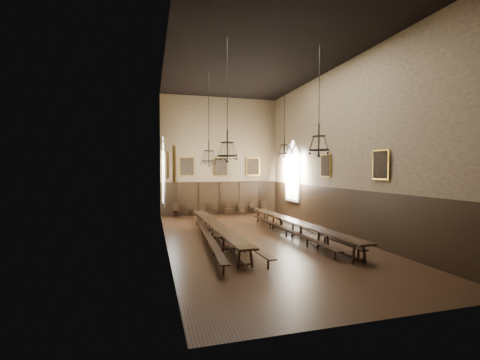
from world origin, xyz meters
name	(u,v)px	position (x,y,z in m)	size (l,w,h in m)	color
floor	(258,239)	(0.00, 0.00, -0.01)	(9.00, 18.00, 0.02)	black
ceiling	(258,58)	(0.00, 0.00, 9.01)	(9.00, 18.00, 0.02)	black
wall_back	(220,156)	(0.00, 9.01, 4.50)	(9.00, 0.02, 9.00)	#897954
wall_front	(386,126)	(0.00, -9.01, 4.50)	(9.00, 0.02, 9.00)	#897954
wall_left	(165,148)	(-4.51, 0.00, 4.50)	(0.02, 18.00, 9.00)	#897954
wall_right	(338,151)	(4.51, 0.00, 4.50)	(0.02, 18.00, 9.00)	#897954
wainscot_panelling	(258,214)	(0.00, 0.00, 1.25)	(9.00, 18.00, 2.50)	black
table_left	(217,232)	(-2.07, 0.22, 0.40)	(0.93, 10.21, 0.80)	black
table_right	(297,229)	(2.02, -0.23, 0.41)	(1.28, 10.64, 0.83)	black
bench_left_outer	(207,237)	(-2.62, -0.19, 0.30)	(0.86, 10.30, 0.46)	black
bench_left_inner	(228,235)	(-1.56, -0.09, 0.29)	(0.99, 10.16, 0.46)	black
bench_right_inner	(286,232)	(1.55, 0.01, 0.28)	(0.44, 9.64, 0.43)	black
bench_right_outer	(301,229)	(2.47, 0.25, 0.30)	(0.49, 10.47, 0.47)	black
chair_0	(176,213)	(-3.45, 8.60, 0.30)	(0.54, 0.54, 1.00)	black
chair_1	(190,212)	(-2.40, 8.61, 0.30)	(0.46, 0.46, 1.00)	black
chair_2	(202,212)	(-1.53, 8.48, 0.28)	(0.50, 0.50, 0.91)	black
chair_3	(215,212)	(-0.51, 8.57, 0.28)	(0.49, 0.49, 0.93)	black
chair_4	(228,211)	(0.47, 8.58, 0.30)	(0.53, 0.53, 0.99)	black
chair_5	(241,211)	(1.53, 8.49, 0.27)	(0.41, 0.41, 0.90)	black
chair_6	(253,210)	(2.52, 8.59, 0.30)	(0.47, 0.47, 1.00)	black
chair_7	(264,210)	(3.41, 8.53, 0.28)	(0.47, 0.47, 0.92)	black
chandelier_back_left	(209,155)	(-1.96, 2.99, 4.29)	(0.90, 0.90, 5.19)	black
chandelier_back_right	(284,147)	(2.28, 2.01, 4.76)	(0.76, 0.76, 4.73)	black
chandelier_front_left	(227,148)	(-2.06, -2.05, 4.40)	(0.87, 0.87, 5.09)	black
chandelier_front_right	(319,143)	(2.03, -2.37, 4.65)	(0.95, 0.95, 4.81)	black
portrait_back_0	(187,166)	(-2.60, 8.88, 3.70)	(1.10, 0.12, 1.40)	gold
portrait_back_1	(221,166)	(0.00, 8.88, 3.70)	(1.10, 0.12, 1.40)	gold
portrait_back_2	(253,167)	(2.60, 8.88, 3.70)	(1.10, 0.12, 1.40)	gold
portrait_left_0	(167,165)	(-4.38, 1.00, 3.70)	(0.12, 1.00, 1.30)	gold
portrait_left_1	(174,164)	(-4.38, -3.50, 3.70)	(0.12, 1.00, 1.30)	gold
portrait_right_0	(326,166)	(4.38, 1.00, 3.70)	(0.12, 1.00, 1.30)	gold
portrait_right_1	(381,165)	(4.38, -3.50, 3.70)	(0.12, 1.00, 1.30)	gold
window_right	(293,171)	(4.43, 5.50, 3.40)	(0.20, 2.20, 4.60)	white
window_left	(163,171)	(-4.43, 5.50, 3.40)	(0.20, 2.20, 4.60)	white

